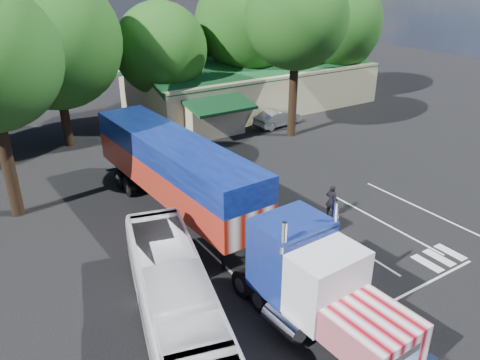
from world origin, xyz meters
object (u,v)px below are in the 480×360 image
bicycle (212,167)px  silver_sedan (277,118)px  semi_truck (202,189)px  tour_bus (174,299)px  woman (332,200)px

bicycle → silver_sedan: size_ratio=0.43×
semi_truck → tour_bus: 7.16m
silver_sedan → bicycle: bearing=113.9°
semi_truck → bicycle: semi_truck is taller
bicycle → tour_bus: bearing=-137.7°
bicycle → tour_bus: tour_bus is taller
tour_bus → silver_sedan: 26.67m
semi_truck → silver_sedan: (14.70, 13.11, -1.99)m
semi_truck → woman: 7.65m
semi_truck → woman: (7.20, -1.90, -1.78)m
bicycle → semi_truck: bearing=-135.5°
semi_truck → tour_bus: semi_truck is taller
silver_sedan → tour_bus: bearing=127.6°
semi_truck → tour_bus: bearing=-130.3°
woman → bicycle: size_ratio=0.99×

